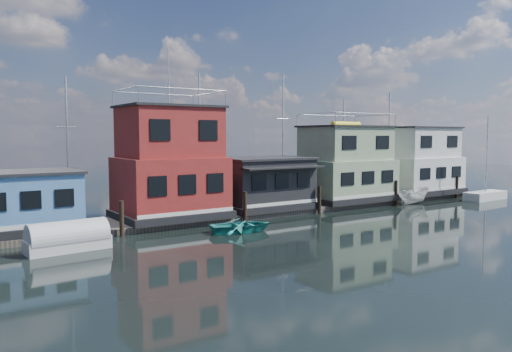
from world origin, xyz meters
TOP-DOWN VIEW (x-y plane):
  - ground at (0.00, 0.00)m, footprint 160.00×160.00m
  - dock at (0.00, 12.00)m, footprint 48.00×5.00m
  - houseboat_blue at (-18.00, 12.00)m, footprint 6.40×4.90m
  - houseboat_red at (-8.50, 12.00)m, footprint 7.40×5.90m
  - houseboat_dark at (-0.50, 11.98)m, footprint 7.40×6.10m
  - houseboat_green at (8.50, 12.00)m, footprint 8.40×5.90m
  - houseboat_white at (18.50, 12.00)m, footprint 8.40×5.90m
  - pilings at (-0.33, 9.20)m, footprint 42.28×0.28m
  - background_masts at (4.76, 18.00)m, footprint 36.40×0.16m
  - motorboat at (13.78, 8.66)m, footprint 3.89×1.53m
  - tarp_runabout at (-16.70, 7.05)m, footprint 4.41×2.05m
  - dinghy_teal at (-6.19, 6.20)m, footprint 4.55×3.69m
  - day_sailer at (22.00, 6.76)m, footprint 5.21×1.97m

SIDE VIEW (x-z plane):
  - ground at x=0.00m, z-range 0.00..0.00m
  - dock at x=0.00m, z-range 0.00..0.40m
  - dinghy_teal at x=-6.19m, z-range 0.00..0.83m
  - day_sailer at x=22.00m, z-range -3.59..4.51m
  - tarp_runabout at x=-16.70m, z-range -0.22..1.52m
  - motorboat at x=13.78m, z-range 0.00..1.49m
  - pilings at x=-0.33m, z-range 0.00..2.20m
  - houseboat_blue at x=-18.00m, z-range 0.38..4.04m
  - houseboat_dark at x=-0.50m, z-range 0.39..4.45m
  - houseboat_white at x=18.50m, z-range 0.21..6.87m
  - houseboat_green at x=8.50m, z-range 0.03..7.06m
  - houseboat_red at x=-8.50m, z-range -1.83..10.03m
  - background_masts at x=4.76m, z-range -0.45..11.55m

